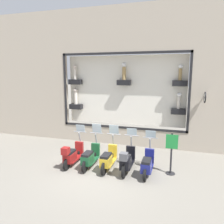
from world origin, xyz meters
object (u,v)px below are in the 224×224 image
at_px(scooter_black_1, 127,161).
at_px(scooter_yellow_2, 108,159).
at_px(scooter_navy_0, 147,164).
at_px(shop_sign_post, 171,152).
at_px(scooter_green_3, 90,157).
at_px(scooter_red_4, 72,155).

xyz_separation_m(scooter_black_1, scooter_yellow_2, (0.06, 0.79, -0.04)).
relative_size(scooter_black_1, scooter_yellow_2, 1.00).
distance_m(scooter_navy_0, shop_sign_post, 1.03).
xyz_separation_m(scooter_navy_0, scooter_yellow_2, (0.01, 1.58, 0.02)).
relative_size(scooter_navy_0, scooter_green_3, 1.00).
bearing_deg(scooter_green_3, scooter_navy_0, -90.12).
distance_m(scooter_black_1, shop_sign_post, 1.74).
xyz_separation_m(scooter_black_1, scooter_green_3, (0.06, 1.58, -0.05)).
bearing_deg(scooter_yellow_2, scooter_navy_0, -90.29).
height_order(scooter_black_1, scooter_green_3, scooter_green_3).
bearing_deg(scooter_black_1, scooter_red_4, 90.23).
bearing_deg(scooter_yellow_2, scooter_green_3, 90.20).
bearing_deg(scooter_navy_0, scooter_black_1, 93.78).
relative_size(scooter_navy_0, scooter_black_1, 0.99).
relative_size(scooter_navy_0, shop_sign_post, 1.10).
bearing_deg(scooter_green_3, scooter_red_4, 94.84).
bearing_deg(scooter_yellow_2, shop_sign_post, -83.16).
bearing_deg(scooter_red_4, scooter_black_1, -89.77).
bearing_deg(shop_sign_post, scooter_green_3, 95.23).
height_order(scooter_navy_0, scooter_black_1, scooter_black_1).
height_order(scooter_navy_0, scooter_red_4, scooter_red_4).
height_order(scooter_red_4, shop_sign_post, shop_sign_post).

